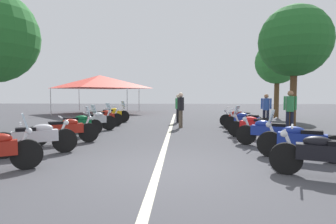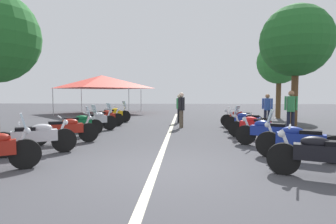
# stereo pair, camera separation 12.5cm
# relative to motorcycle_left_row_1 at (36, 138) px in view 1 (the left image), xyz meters

# --- Properties ---
(ground_plane) EXTENTS (80.00, 80.00, 0.00)m
(ground_plane) POSITION_rel_motorcycle_left_row_1_xyz_m (-1.29, -3.33, -0.46)
(ground_plane) COLOR #424247
(lane_centre_stripe) EXTENTS (22.87, 0.16, 0.01)m
(lane_centre_stripe) POSITION_rel_motorcycle_left_row_1_xyz_m (3.99, -3.33, -0.46)
(lane_centre_stripe) COLOR beige
(lane_centre_stripe) RESTS_ON ground_plane
(motorcycle_left_row_1) EXTENTS (1.24, 1.88, 1.01)m
(motorcycle_left_row_1) POSITION_rel_motorcycle_left_row_1_xyz_m (0.00, 0.00, 0.00)
(motorcycle_left_row_1) COLOR black
(motorcycle_left_row_1) RESTS_ON ground_plane
(motorcycle_left_row_2) EXTENTS (1.25, 1.96, 1.21)m
(motorcycle_left_row_2) POSITION_rel_motorcycle_left_row_1_xyz_m (1.63, -0.09, 0.01)
(motorcycle_left_row_2) COLOR black
(motorcycle_left_row_2) RESTS_ON ground_plane
(motorcycle_left_row_3) EXTENTS (1.33, 1.67, 1.20)m
(motorcycle_left_row_3) POSITION_rel_motorcycle_left_row_1_xyz_m (3.28, 0.13, -0.00)
(motorcycle_left_row_3) COLOR black
(motorcycle_left_row_3) RESTS_ON ground_plane
(motorcycle_left_row_4) EXTENTS (1.36, 1.71, 1.22)m
(motorcycle_left_row_4) POSITION_rel_motorcycle_left_row_1_xyz_m (4.73, -0.06, 0.01)
(motorcycle_left_row_4) COLOR black
(motorcycle_left_row_4) RESTS_ON ground_plane
(motorcycle_left_row_5) EXTENTS (1.29, 1.73, 1.00)m
(motorcycle_left_row_5) POSITION_rel_motorcycle_left_row_1_xyz_m (6.35, -0.02, -0.01)
(motorcycle_left_row_5) COLOR black
(motorcycle_left_row_5) RESTS_ON ground_plane
(motorcycle_left_row_6) EXTENTS (1.31, 1.80, 1.23)m
(motorcycle_left_row_6) POSITION_rel_motorcycle_left_row_1_xyz_m (8.10, 0.01, 0.02)
(motorcycle_left_row_6) COLOR black
(motorcycle_left_row_6) RESTS_ON ground_plane
(motorcycle_right_row_0) EXTENTS (1.01, 2.00, 1.00)m
(motorcycle_right_row_0) POSITION_rel_motorcycle_left_row_1_xyz_m (-1.72, -6.61, -0.01)
(motorcycle_right_row_0) COLOR black
(motorcycle_right_row_0) RESTS_ON ground_plane
(motorcycle_right_row_1) EXTENTS (1.08, 1.97, 1.22)m
(motorcycle_right_row_1) POSITION_rel_motorcycle_left_row_1_xyz_m (-0.20, -6.76, 0.01)
(motorcycle_right_row_1) COLOR black
(motorcycle_right_row_1) RESTS_ON ground_plane
(motorcycle_right_row_2) EXTENTS (1.10, 1.88, 1.00)m
(motorcycle_right_row_2) POSITION_rel_motorcycle_left_row_1_xyz_m (1.47, -6.52, -0.01)
(motorcycle_right_row_2) COLOR black
(motorcycle_right_row_2) RESTS_ON ground_plane
(motorcycle_right_row_3) EXTENTS (1.13, 1.83, 1.19)m
(motorcycle_right_row_3) POSITION_rel_motorcycle_left_row_1_xyz_m (3.08, -6.50, -0.01)
(motorcycle_right_row_3) COLOR black
(motorcycle_right_row_3) RESTS_ON ground_plane
(motorcycle_right_row_4) EXTENTS (1.07, 1.87, 1.00)m
(motorcycle_right_row_4) POSITION_rel_motorcycle_left_row_1_xyz_m (4.74, -6.61, -0.01)
(motorcycle_right_row_4) COLOR black
(motorcycle_right_row_4) RESTS_ON ground_plane
(motorcycle_right_row_5) EXTENTS (0.94, 1.96, 0.99)m
(motorcycle_right_row_5) POSITION_rel_motorcycle_left_row_1_xyz_m (6.49, -6.72, -0.02)
(motorcycle_right_row_5) COLOR black
(motorcycle_right_row_5) RESTS_ON ground_plane
(traffic_cone_0) EXTENTS (0.36, 0.36, 0.61)m
(traffic_cone_0) POSITION_rel_motorcycle_left_row_1_xyz_m (5.15, -7.72, -0.17)
(traffic_cone_0) COLOR orange
(traffic_cone_0) RESTS_ON ground_plane
(bystander_0) EXTENTS (0.32, 0.52, 1.77)m
(bystander_0) POSITION_rel_motorcycle_left_row_1_xyz_m (4.85, -8.46, 0.58)
(bystander_0) COLOR #1E2338
(bystander_0) RESTS_ON ground_plane
(bystander_1) EXTENTS (0.51, 0.32, 1.69)m
(bystander_1) POSITION_rel_motorcycle_left_row_1_xyz_m (6.12, -3.82, 0.53)
(bystander_1) COLOR brown
(bystander_1) RESTS_ON ground_plane
(bystander_2) EXTENTS (0.32, 0.47, 1.62)m
(bystander_2) POSITION_rel_motorcycle_left_row_1_xyz_m (7.11, -8.15, 0.48)
(bystander_2) COLOR #1E2338
(bystander_2) RESTS_ON ground_plane
(bystander_3) EXTENTS (0.50, 0.32, 1.60)m
(bystander_3) POSITION_rel_motorcycle_left_row_1_xyz_m (8.50, -3.67, 0.47)
(bystander_3) COLOR black
(bystander_3) RESTS_ON ground_plane
(roadside_tree_0) EXTENTS (2.89, 2.89, 5.18)m
(roadside_tree_0) POSITION_rel_motorcycle_left_row_1_xyz_m (11.67, -10.21, 3.25)
(roadside_tree_0) COLOR brown
(roadside_tree_0) RESTS_ON ground_plane
(roadside_tree_1) EXTENTS (3.45, 3.45, 5.93)m
(roadside_tree_1) POSITION_rel_motorcycle_left_row_1_xyz_m (6.86, -9.38, 3.72)
(roadside_tree_1) COLOR brown
(roadside_tree_1) RESTS_ON ground_plane
(event_tent) EXTENTS (6.41, 6.41, 3.20)m
(event_tent) POSITION_rel_motorcycle_left_row_1_xyz_m (15.96, 3.01, 2.18)
(event_tent) COLOR #E54C3F
(event_tent) RESTS_ON ground_plane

